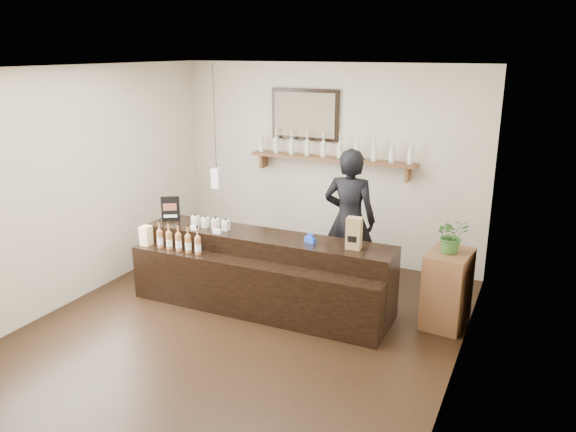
% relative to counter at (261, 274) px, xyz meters
% --- Properties ---
extents(ground, '(5.00, 5.00, 0.00)m').
position_rel_counter_xyz_m(ground, '(0.08, -0.59, -0.41)').
color(ground, black).
rests_on(ground, ground).
extents(room_shell, '(5.00, 5.00, 5.00)m').
position_rel_counter_xyz_m(room_shell, '(0.08, -0.59, 1.29)').
color(room_shell, beige).
rests_on(room_shell, ground).
extents(back_wall_decor, '(2.66, 0.96, 1.69)m').
position_rel_counter_xyz_m(back_wall_decor, '(-0.08, 1.79, 1.35)').
color(back_wall_decor, brown).
rests_on(back_wall_decor, ground).
extents(counter, '(3.11, 0.85, 1.02)m').
position_rel_counter_xyz_m(counter, '(0.00, 0.00, 0.00)').
color(counter, black).
rests_on(counter, ground).
extents(promo_sign, '(0.21, 0.14, 0.32)m').
position_rel_counter_xyz_m(promo_sign, '(-1.34, 0.09, 0.62)').
color(promo_sign, black).
rests_on(promo_sign, counter).
extents(paper_bag, '(0.17, 0.13, 0.35)m').
position_rel_counter_xyz_m(paper_bag, '(1.10, 0.11, 0.64)').
color(paper_bag, '#967548').
rests_on(paper_bag, counter).
extents(tape_dispenser, '(0.15, 0.09, 0.11)m').
position_rel_counter_xyz_m(tape_dispenser, '(0.59, 0.08, 0.50)').
color(tape_dispenser, blue).
rests_on(tape_dispenser, counter).
extents(side_cabinet, '(0.49, 0.63, 0.86)m').
position_rel_counter_xyz_m(side_cabinet, '(2.08, 0.46, 0.02)').
color(side_cabinet, brown).
rests_on(side_cabinet, ground).
extents(potted_plant, '(0.46, 0.45, 0.39)m').
position_rel_counter_xyz_m(potted_plant, '(2.08, 0.46, 0.64)').
color(potted_plant, '#335F26').
rests_on(potted_plant, side_cabinet).
extents(shopkeeper, '(0.78, 0.54, 2.06)m').
position_rel_counter_xyz_m(shopkeeper, '(0.75, 0.96, 0.62)').
color(shopkeeper, black).
rests_on(shopkeeper, ground).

